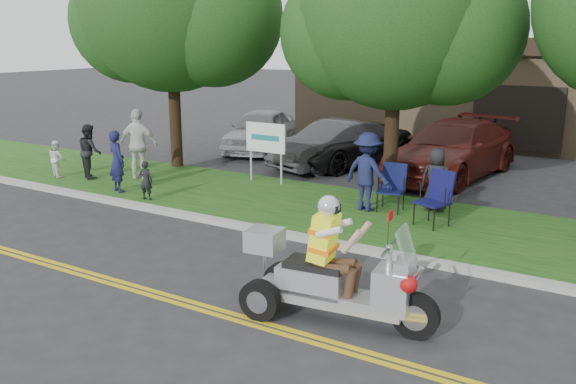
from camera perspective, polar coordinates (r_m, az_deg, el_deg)
The scene contains 23 objects.
ground at distance 10.27m, azimuth -9.01°, elevation -8.88°, with size 120.00×120.00×0.00m, color #28282B.
centerline_near at distance 9.88m, azimuth -11.21°, elevation -9.92°, with size 60.00×0.10×0.01m, color gold.
centerline_far at distance 9.98m, azimuth -10.59°, elevation -9.62°, with size 60.00×0.10×0.01m, color gold.
curb at distance 12.56m, azimuth 0.03°, elevation -4.04°, with size 60.00×0.25×0.12m, color #A8A89E.
grass_verge at distance 14.36m, azimuth 4.52°, elevation -1.75°, with size 60.00×4.00×0.10m, color #134412.
commercial_building at distance 26.51m, azimuth 22.55°, elevation 8.88°, with size 18.00×8.20×4.00m.
tree_left at distance 19.01m, azimuth -10.75°, elevation 16.58°, with size 6.62×5.40×7.78m.
tree_mid at distance 15.44m, azimuth 10.33°, elevation 15.64°, with size 5.88×4.80×7.05m.
business_sign at distance 16.70m, azimuth -2.09°, elevation 4.79°, with size 1.25×0.06×1.75m.
trike_scooter at distance 8.82m, azimuth 3.96°, elevation -8.08°, with size 2.89×1.02×1.89m.
lawn_chair_a at distance 13.30m, azimuth 13.75°, elevation -0.24°, with size 0.81×0.82×1.18m.
lawn_chair_b at distance 14.27m, azimuth 9.75°, elevation 0.73°, with size 0.63×0.65×1.09m.
spectator_adult_left at distance 16.32m, azimuth -15.71°, elevation 2.78°, with size 0.58×0.38×1.60m, color #181B44.
spectator_adult_mid at distance 18.23m, azimuth -18.05°, elevation 3.67°, with size 0.74×0.58×1.53m, color black.
spectator_adult_right at distance 17.66m, azimuth -13.79°, elevation 4.37°, with size 1.16×0.48×1.98m, color silver.
spectator_chair_a at distance 14.09m, azimuth 7.46°, elevation 1.89°, with size 1.17×0.67×1.82m, color #181D45.
spectator_chair_b at distance 14.38m, azimuth 13.70°, elevation 1.15°, with size 0.72×0.47×1.47m, color black.
child_left at distance 15.39m, azimuth -13.15°, elevation 1.07°, with size 0.36×0.23×0.97m, color black.
child_right at distance 18.69m, azimuth -20.79°, elevation 2.94°, with size 0.51×0.40×1.05m, color white.
parked_car_far_left at distance 22.09m, azimuth -2.63°, elevation 5.79°, with size 1.78×4.43×1.51m, color #AFB1B7.
parked_car_left at distance 19.27m, azimuth 4.37°, elevation 4.44°, with size 1.54×4.42×1.46m, color #343437.
parked_car_mid at distance 19.74m, azimuth 5.12°, elevation 4.56°, with size 2.31×5.01×1.39m, color black.
parked_car_right at distance 18.56m, azimuth 15.11°, elevation 3.89°, with size 2.29×5.64×1.64m, color #551914.
Camera 1 is at (6.23, -7.11, 4.01)m, focal length 38.00 mm.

